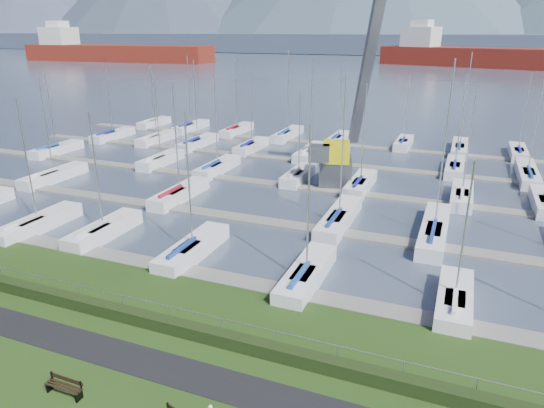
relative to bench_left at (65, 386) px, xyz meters
The scene contains 11 objects.
path 3.88m from the bench_left, 52.11° to the left, with size 160.00×2.00×0.04m, color black.
water 266.06m from the bench_left, 89.49° to the left, with size 800.00×540.00×0.20m, color #424D60.
hedge 6.12m from the bench_left, 67.23° to the left, with size 80.00×0.70×0.70m, color black.
fence 6.54m from the bench_left, 68.60° to the left, with size 0.04×0.04×80.00m, color #95999D.
foothill 336.10m from the bench_left, 89.60° to the left, with size 900.00×80.00×12.00m, color #434C62.
docks 32.14m from the bench_left, 85.77° to the left, with size 90.00×41.60×0.25m.
bench_left is the anchor object (origin of this frame).
crane 35.74m from the bench_left, 84.53° to the left, with size 7.03×13.12×22.35m.
cargo_ship_west 248.81m from the bench_left, 128.73° to the left, with size 99.27×23.68×21.50m.
cargo_ship_mid 220.89m from the bench_left, 84.54° to the left, with size 102.34×44.98×21.50m.
sailboat_fleet 35.41m from the bench_left, 86.80° to the left, with size 74.66×49.38×13.78m.
Camera 1 is at (12.14, -18.39, 14.81)m, focal length 32.00 mm.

